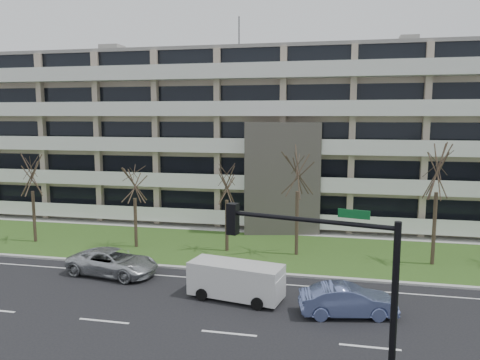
% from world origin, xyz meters
% --- Properties ---
extents(ground, '(160.00, 160.00, 0.00)m').
position_xyz_m(ground, '(0.00, 0.00, 0.00)').
color(ground, black).
rests_on(ground, ground).
extents(grass_verge, '(90.00, 10.00, 0.06)m').
position_xyz_m(grass_verge, '(0.00, 13.00, 0.03)').
color(grass_verge, '#35531B').
rests_on(grass_verge, ground).
extents(curb, '(90.00, 0.35, 0.12)m').
position_xyz_m(curb, '(0.00, 8.00, 0.06)').
color(curb, '#B2B2AD').
rests_on(curb, ground).
extents(sidewalk, '(90.00, 2.00, 0.08)m').
position_xyz_m(sidewalk, '(0.00, 18.50, 0.04)').
color(sidewalk, '#B2B2AD').
rests_on(sidewalk, ground).
extents(lane_edge_line, '(90.00, 0.12, 0.01)m').
position_xyz_m(lane_edge_line, '(0.00, 6.50, 0.01)').
color(lane_edge_line, white).
rests_on(lane_edge_line, ground).
extents(apartment_building, '(60.50, 15.10, 18.75)m').
position_xyz_m(apartment_building, '(-0.01, 25.32, 7.61)').
color(apartment_building, '#BDAB93').
rests_on(apartment_building, ground).
extents(silver_pickup, '(5.85, 3.35, 1.54)m').
position_xyz_m(silver_pickup, '(-8.61, 6.07, 0.77)').
color(silver_pickup, '#B4B7BC').
rests_on(silver_pickup, ground).
extents(blue_sedan, '(4.80, 2.45, 1.51)m').
position_xyz_m(blue_sedan, '(5.12, 3.00, 0.75)').
color(blue_sedan, '#6575AF').
rests_on(blue_sedan, ground).
extents(white_van, '(5.15, 2.69, 1.90)m').
position_xyz_m(white_van, '(-0.49, 3.93, 1.14)').
color(white_van, silver).
rests_on(white_van, ground).
extents(traffic_signal, '(5.65, 1.63, 6.69)m').
position_xyz_m(traffic_signal, '(4.43, -4.51, 4.33)').
color(traffic_signal, black).
rests_on(traffic_signal, ground).
extents(tree_1, '(3.50, 3.50, 7.00)m').
position_xyz_m(tree_1, '(-17.83, 11.57, 5.44)').
color(tree_1, '#382B21').
rests_on(tree_1, ground).
extents(tree_2, '(3.25, 3.25, 6.49)m').
position_xyz_m(tree_2, '(-9.74, 11.83, 5.04)').
color(tree_2, '#382B21').
rests_on(tree_2, ground).
extents(tree_3, '(3.29, 3.29, 6.58)m').
position_xyz_m(tree_3, '(-3.04, 12.22, 5.11)').
color(tree_3, '#382B21').
rests_on(tree_3, ground).
extents(tree_4, '(3.98, 3.98, 7.95)m').
position_xyz_m(tree_4, '(1.85, 12.30, 6.18)').
color(tree_4, '#382B21').
rests_on(tree_4, ground).
extents(tree_5, '(4.23, 4.23, 8.45)m').
position_xyz_m(tree_5, '(10.59, 12.00, 6.58)').
color(tree_5, '#382B21').
rests_on(tree_5, ground).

